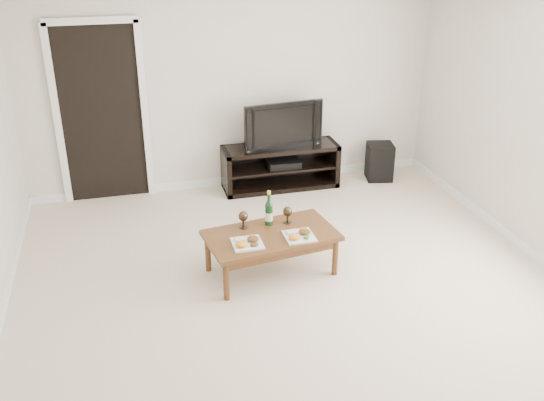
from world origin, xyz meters
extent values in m
plane|color=beige|center=(0.00, 0.00, 0.00)|extent=(5.50, 5.50, 0.00)
cube|color=silver|center=(0.00, 2.77, 1.30)|extent=(5.00, 0.04, 2.60)
cube|color=black|center=(-1.55, 2.73, 1.02)|extent=(0.90, 0.02, 2.05)
cube|color=black|center=(0.53, 2.50, 0.28)|extent=(1.44, 0.45, 0.55)
imported|color=black|center=(0.53, 2.50, 0.84)|extent=(1.00, 0.24, 0.57)
cube|color=black|center=(0.56, 2.48, 0.33)|extent=(0.41, 0.31, 0.08)
cube|color=black|center=(1.84, 2.43, 0.24)|extent=(0.38, 0.38, 0.48)
cube|color=#573418|center=(-0.10, 0.54, 0.21)|extent=(1.29, 0.82, 0.42)
cube|color=white|center=(-0.36, 0.39, 0.45)|extent=(0.27, 0.27, 0.07)
cube|color=white|center=(0.13, 0.41, 0.45)|extent=(0.27, 0.27, 0.07)
cylinder|color=#0D3316|center=(-0.07, 0.73, 0.59)|extent=(0.07, 0.07, 0.35)
camera|label=1|loc=(-1.35, -4.28, 3.08)|focal=40.00mm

